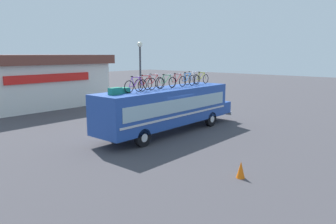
% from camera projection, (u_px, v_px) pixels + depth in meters
% --- Properties ---
extents(ground_plane, '(120.00, 120.00, 0.00)m').
position_uv_depth(ground_plane, '(166.00, 133.00, 20.30)').
color(ground_plane, '#423F44').
extents(bus, '(11.31, 2.49, 2.84)m').
position_uv_depth(bus, '(168.00, 107.00, 20.14)').
color(bus, '#23479E').
rests_on(bus, ground).
extents(luggage_bag_1, '(0.71, 0.33, 0.37)m').
position_uv_depth(luggage_bag_1, '(115.00, 91.00, 16.72)').
color(luggage_bag_1, '#1E7F66').
rests_on(luggage_bag_1, bus).
extents(luggage_bag_2, '(0.65, 0.46, 0.29)m').
position_uv_depth(luggage_bag_2, '(123.00, 90.00, 17.49)').
color(luggage_bag_2, '#1E7F66').
rests_on(luggage_bag_2, bus).
extents(rooftop_bicycle_1, '(1.71, 0.44, 0.92)m').
position_uv_depth(rooftop_bicycle_1, '(136.00, 85.00, 17.74)').
color(rooftop_bicycle_1, black).
rests_on(rooftop_bicycle_1, bus).
extents(rooftop_bicycle_2, '(1.78, 0.44, 0.96)m').
position_uv_depth(rooftop_bicycle_2, '(145.00, 84.00, 18.47)').
color(rooftop_bicycle_2, black).
rests_on(rooftop_bicycle_2, bus).
extents(rooftop_bicycle_3, '(1.75, 0.44, 0.95)m').
position_uv_depth(rooftop_bicycle_3, '(154.00, 83.00, 19.27)').
color(rooftop_bicycle_3, black).
rests_on(rooftop_bicycle_3, bus).
extents(rooftop_bicycle_4, '(1.75, 0.44, 0.90)m').
position_uv_depth(rooftop_bicycle_4, '(167.00, 82.00, 19.95)').
color(rooftop_bicycle_4, black).
rests_on(rooftop_bicycle_4, bus).
extents(rooftop_bicycle_5, '(1.72, 0.44, 0.92)m').
position_uv_depth(rooftop_bicycle_5, '(178.00, 81.00, 20.51)').
color(rooftop_bicycle_5, black).
rests_on(rooftop_bicycle_5, bus).
extents(rooftop_bicycle_6, '(1.73, 0.44, 0.93)m').
position_uv_depth(rooftop_bicycle_6, '(187.00, 80.00, 21.24)').
color(rooftop_bicycle_6, black).
rests_on(rooftop_bicycle_6, bus).
extents(rooftop_bicycle_7, '(1.68, 0.44, 0.94)m').
position_uv_depth(rooftop_bicycle_7, '(192.00, 79.00, 22.18)').
color(rooftop_bicycle_7, black).
rests_on(rooftop_bicycle_7, bus).
extents(rooftop_bicycle_8, '(1.75, 0.44, 0.89)m').
position_uv_depth(rooftop_bicycle_8, '(201.00, 79.00, 22.71)').
color(rooftop_bicycle_8, black).
rests_on(rooftop_bicycle_8, bus).
extents(roadside_building, '(13.99, 10.39, 4.87)m').
position_uv_depth(roadside_building, '(24.00, 80.00, 30.76)').
color(roadside_building, silver).
rests_on(roadside_building, ground).
extents(traffic_cone, '(0.35, 0.35, 0.70)m').
position_uv_depth(traffic_cone, '(241.00, 170.00, 12.84)').
color(traffic_cone, orange).
rests_on(traffic_cone, ground).
extents(street_lamp, '(0.39, 0.39, 5.86)m').
position_uv_depth(street_lamp, '(140.00, 69.00, 24.47)').
color(street_lamp, '#38383D').
rests_on(street_lamp, ground).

